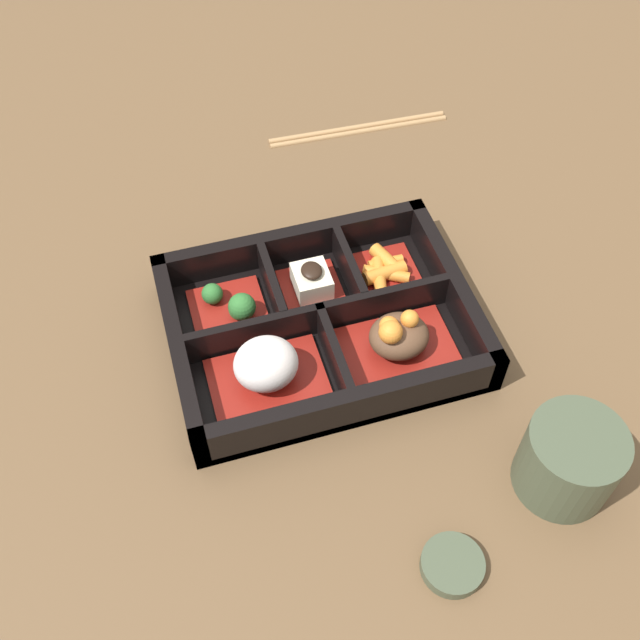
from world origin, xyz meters
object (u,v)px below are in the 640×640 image
at_px(tea_cup, 570,459).
at_px(chopsticks, 358,128).
at_px(bowl_rice, 266,368).
at_px(sauce_dish, 452,565).

height_order(tea_cup, chopsticks, tea_cup).
bearing_deg(tea_cup, bowl_rice, -36.87).
relative_size(bowl_rice, tea_cup, 1.32).
height_order(bowl_rice, chopsticks, bowl_rice).
bearing_deg(bowl_rice, sauce_dish, 115.52).
relative_size(chopsticks, sauce_dish, 4.44).
bearing_deg(bowl_rice, tea_cup, 143.13).
bearing_deg(bowl_rice, chopsticks, -120.85).
height_order(bowl_rice, sauce_dish, bowl_rice).
distance_m(tea_cup, chopsticks, 0.49).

